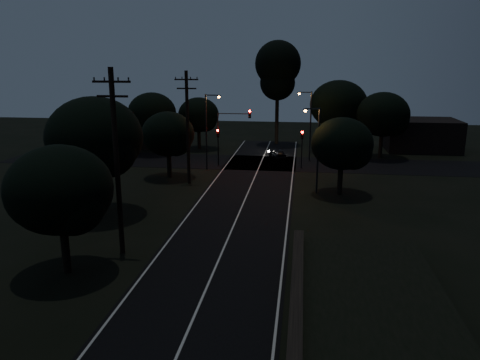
# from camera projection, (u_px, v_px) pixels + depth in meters

# --- Properties ---
(road_surface) EXTENTS (60.00, 70.00, 0.03)m
(road_surface) POSITION_uv_depth(u_px,v_px,m) (250.00, 187.00, 43.15)
(road_surface) COLOR black
(road_surface) RESTS_ON ground
(utility_pole_mid) EXTENTS (2.20, 0.30, 11.00)m
(utility_pole_mid) POSITION_uv_depth(u_px,v_px,m) (117.00, 160.00, 27.03)
(utility_pole_mid) COLOR black
(utility_pole_mid) RESTS_ON ground
(utility_pole_far) EXTENTS (2.20, 0.30, 10.50)m
(utility_pole_far) POSITION_uv_depth(u_px,v_px,m) (188.00, 126.00, 43.42)
(utility_pole_far) COLOR black
(utility_pole_far) RESTS_ON ground
(tree_left_b) EXTENTS (5.59, 5.59, 7.10)m
(tree_left_b) POSITION_uv_depth(u_px,v_px,m) (62.00, 192.00, 24.55)
(tree_left_b) COLOR black
(tree_left_b) RESTS_ON ground
(tree_left_c) EXTENTS (7.03, 7.03, 8.87)m
(tree_left_c) POSITION_uv_depth(u_px,v_px,m) (97.00, 140.00, 34.17)
(tree_left_c) COLOR black
(tree_left_c) RESTS_ON ground
(tree_left_d) EXTENTS (5.18, 5.18, 6.57)m
(tree_left_d) POSITION_uv_depth(u_px,v_px,m) (170.00, 135.00, 45.85)
(tree_left_d) COLOR black
(tree_left_d) RESTS_ON ground
(tree_far_nw) EXTENTS (5.34, 5.34, 6.76)m
(tree_far_nw) POSITION_uv_depth(u_px,v_px,m) (200.00, 116.00, 61.25)
(tree_far_nw) COLOR black
(tree_far_nw) RESTS_ON ground
(tree_far_w) EXTENTS (5.97, 5.97, 7.61)m
(tree_far_w) POSITION_uv_depth(u_px,v_px,m) (153.00, 114.00, 57.90)
(tree_far_w) COLOR black
(tree_far_w) RESTS_ON ground
(tree_far_ne) EXTENTS (7.18, 7.18, 9.08)m
(tree_far_ne) POSITION_uv_depth(u_px,v_px,m) (341.00, 106.00, 58.50)
(tree_far_ne) COLOR black
(tree_far_ne) RESTS_ON ground
(tree_far_e) EXTENTS (6.18, 6.18, 7.84)m
(tree_far_e) POSITION_uv_depth(u_px,v_px,m) (385.00, 116.00, 55.19)
(tree_far_e) COLOR black
(tree_far_e) RESTS_ON ground
(tree_right_a) EXTENTS (5.29, 5.29, 6.72)m
(tree_right_a) POSITION_uv_depth(u_px,v_px,m) (344.00, 145.00, 39.84)
(tree_right_a) COLOR black
(tree_right_a) RESTS_ON ground
(tall_pine) EXTENTS (6.21, 6.21, 14.12)m
(tall_pine) POSITION_uv_depth(u_px,v_px,m) (278.00, 70.00, 63.45)
(tall_pine) COLOR black
(tall_pine) RESTS_ON ground
(building_left) EXTENTS (10.00, 8.00, 4.40)m
(building_left) POSITION_uv_depth(u_px,v_px,m) (125.00, 129.00, 65.25)
(building_left) COLOR black
(building_left) RESTS_ON ground
(building_right) EXTENTS (9.00, 7.00, 4.00)m
(building_right) POSITION_uv_depth(u_px,v_px,m) (421.00, 135.00, 61.08)
(building_right) COLOR black
(building_right) RESTS_ON ground
(signal_left) EXTENTS (0.28, 0.35, 4.10)m
(signal_left) POSITION_uv_depth(u_px,v_px,m) (218.00, 140.00, 51.57)
(signal_left) COLOR black
(signal_left) RESTS_ON ground
(signal_right) EXTENTS (0.28, 0.35, 4.10)m
(signal_right) POSITION_uv_depth(u_px,v_px,m) (302.00, 142.00, 50.37)
(signal_right) COLOR black
(signal_right) RESTS_ON ground
(signal_mast) EXTENTS (3.70, 0.35, 6.25)m
(signal_mast) POSITION_uv_depth(u_px,v_px,m) (233.00, 127.00, 50.98)
(signal_mast) COLOR black
(signal_mast) RESTS_ON ground
(streetlight_a) EXTENTS (1.66, 0.26, 8.00)m
(streetlight_a) POSITION_uv_depth(u_px,v_px,m) (208.00, 126.00, 49.31)
(streetlight_a) COLOR black
(streetlight_a) RESTS_ON ground
(streetlight_b) EXTENTS (1.66, 0.26, 8.00)m
(streetlight_b) POSITION_uv_depth(u_px,v_px,m) (309.00, 121.00, 53.69)
(streetlight_b) COLOR black
(streetlight_b) RESTS_ON ground
(streetlight_c) EXTENTS (1.46, 0.26, 7.50)m
(streetlight_c) POSITION_uv_depth(u_px,v_px,m) (316.00, 144.00, 40.25)
(streetlight_c) COLOR black
(streetlight_c) RESTS_ON ground
(car) EXTENTS (2.51, 3.70, 1.17)m
(car) POSITION_uv_depth(u_px,v_px,m) (277.00, 154.00, 55.98)
(car) COLOR black
(car) RESTS_ON ground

